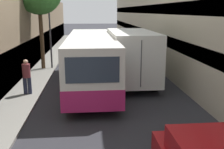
# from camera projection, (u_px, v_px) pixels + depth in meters

# --- Properties ---
(ground_plane) EXTENTS (150.00, 150.00, 0.00)m
(ground_plane) POSITION_uv_depth(u_px,v_px,m) (104.00, 77.00, 17.20)
(ground_plane) COLOR #2B2B30
(sidewalk_left) EXTENTS (1.72, 60.00, 0.11)m
(sidewalk_left) POSITION_uv_depth(u_px,v_px,m) (37.00, 78.00, 16.81)
(sidewalk_left) COLOR gray
(sidewalk_left) RESTS_ON ground_plane
(building_left_shopfront) EXTENTS (2.40, 60.00, 5.56)m
(building_left_shopfront) POSITION_uv_depth(u_px,v_px,m) (1.00, 40.00, 16.05)
(building_left_shopfront) COLOR #847056
(building_left_shopfront) RESTS_ON ground_plane
(building_right_apartment) EXTENTS (2.40, 60.00, 9.31)m
(building_right_apartment) POSITION_uv_depth(u_px,v_px,m) (186.00, 5.00, 16.55)
(building_right_apartment) COLOR #B7AD93
(building_right_apartment) RESTS_ON ground_plane
(bus) EXTENTS (2.51, 10.46, 2.91)m
(bus) POSITION_uv_depth(u_px,v_px,m) (91.00, 59.00, 14.92)
(bus) COLOR silver
(bus) RESTS_ON ground_plane
(box_truck) EXTENTS (2.43, 7.89, 3.11)m
(box_truck) POSITION_uv_depth(u_px,v_px,m) (129.00, 54.00, 16.18)
(box_truck) COLOR silver
(box_truck) RESTS_ON ground_plane
(pedestrian) EXTENTS (0.42, 0.40, 1.78)m
(pedestrian) POSITION_uv_depth(u_px,v_px,m) (27.00, 76.00, 13.20)
(pedestrian) COLOR #23283D
(pedestrian) RESTS_ON sidewalk_left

